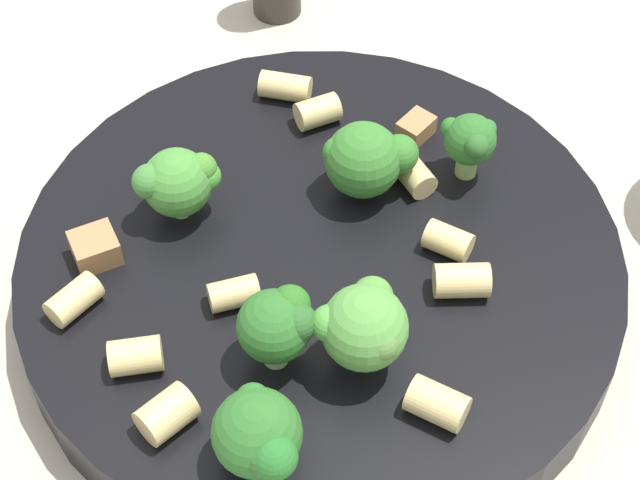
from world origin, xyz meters
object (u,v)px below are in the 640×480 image
(rigatoni_0, at_px, (462,280))
(broccoli_floret_1, at_px, (279,324))
(broccoli_floret_2, at_px, (372,161))
(broccoli_floret_4, at_px, (470,141))
(broccoli_floret_3, at_px, (260,436))
(chicken_chunk_0, at_px, (95,248))
(broccoli_floret_0, at_px, (364,326))
(chicken_chunk_1, at_px, (416,128))
(rigatoni_7, at_px, (285,87))
(rigatoni_8, at_px, (448,241))
(pasta_bowl, at_px, (320,270))
(rigatoni_4, at_px, (234,293))
(rigatoni_6, at_px, (136,356))
(rigatoni_3, at_px, (437,404))
(broccoli_floret_5, at_px, (178,182))
(rigatoni_5, at_px, (74,300))
(rigatoni_2, at_px, (412,172))
(rigatoni_1, at_px, (318,112))
(rigatoni_9, at_px, (167,414))

(rigatoni_0, bearing_deg, broccoli_floret_1, -128.33)
(broccoli_floret_2, height_order, broccoli_floret_4, broccoli_floret_2)
(broccoli_floret_3, relative_size, chicken_chunk_0, 1.95)
(broccoli_floret_2, height_order, chicken_chunk_0, broccoli_floret_2)
(broccoli_floret_0, bearing_deg, chicken_chunk_1, 105.06)
(rigatoni_7, bearing_deg, chicken_chunk_1, 4.60)
(broccoli_floret_3, xyz_separation_m, rigatoni_8, (0.02, 0.14, -0.02))
(broccoli_floret_0, distance_m, chicken_chunk_1, 0.15)
(pasta_bowl, xyz_separation_m, rigatoni_7, (-0.07, 0.09, 0.02))
(broccoli_floret_4, distance_m, chicken_chunk_1, 0.04)
(rigatoni_4, relative_size, rigatoni_8, 1.04)
(pasta_bowl, bearing_deg, rigatoni_6, -114.05)
(rigatoni_3, bearing_deg, pasta_bowl, 147.20)
(broccoli_floret_1, xyz_separation_m, rigatoni_3, (0.07, 0.01, -0.02))
(rigatoni_0, distance_m, rigatoni_4, 0.10)
(broccoli_floret_1, relative_size, rigatoni_3, 1.68)
(broccoli_floret_5, distance_m, chicken_chunk_1, 0.13)
(rigatoni_4, bearing_deg, rigatoni_3, -5.67)
(rigatoni_3, relative_size, rigatoni_5, 1.00)
(rigatoni_4, xyz_separation_m, chicken_chunk_0, (-0.07, -0.01, 0.00))
(broccoli_floret_5, xyz_separation_m, rigatoni_2, (0.09, 0.07, -0.02))
(rigatoni_2, bearing_deg, broccoli_floret_3, -86.37)
(broccoli_floret_0, relative_size, broccoli_floret_3, 1.16)
(broccoli_floret_0, xyz_separation_m, rigatoni_2, (-0.03, 0.11, -0.02))
(rigatoni_1, bearing_deg, broccoli_floret_1, -68.66)
(pasta_bowl, xyz_separation_m, broccoli_floret_1, (0.01, -0.06, 0.04))
(broccoli_floret_4, distance_m, rigatoni_8, 0.05)
(broccoli_floret_0, xyz_separation_m, broccoli_floret_2, (-0.04, 0.09, -0.01))
(rigatoni_4, bearing_deg, rigatoni_8, 44.64)
(broccoli_floret_2, relative_size, broccoli_floret_5, 1.11)
(rigatoni_0, bearing_deg, broccoli_floret_3, -107.64)
(pasta_bowl, distance_m, broccoli_floret_0, 0.08)
(broccoli_floret_0, bearing_deg, rigatoni_9, -131.73)
(broccoli_floret_2, bearing_deg, broccoli_floret_4, 42.49)
(rigatoni_7, bearing_deg, rigatoni_2, -16.32)
(rigatoni_1, distance_m, chicken_chunk_0, 0.14)
(broccoli_floret_5, relative_size, rigatoni_1, 1.75)
(pasta_bowl, relative_size, broccoli_floret_2, 6.77)
(rigatoni_7, bearing_deg, broccoli_floret_4, -3.63)
(rigatoni_5, bearing_deg, broccoli_floret_1, 11.83)
(broccoli_floret_1, xyz_separation_m, broccoli_floret_4, (0.03, 0.14, -0.00))
(broccoli_floret_2, distance_m, broccoli_floret_4, 0.05)
(rigatoni_4, bearing_deg, rigatoni_2, 68.95)
(broccoli_floret_2, height_order, rigatoni_2, broccoli_floret_2)
(broccoli_floret_2, xyz_separation_m, broccoli_floret_4, (0.04, 0.03, 0.00))
(broccoli_floret_1, xyz_separation_m, rigatoni_6, (-0.05, -0.03, -0.02))
(rigatoni_6, xyz_separation_m, chicken_chunk_1, (0.05, 0.19, -0.00))
(rigatoni_2, bearing_deg, rigatoni_5, -125.88)
(broccoli_floret_0, relative_size, rigatoni_8, 2.14)
(rigatoni_5, bearing_deg, rigatoni_8, 38.88)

